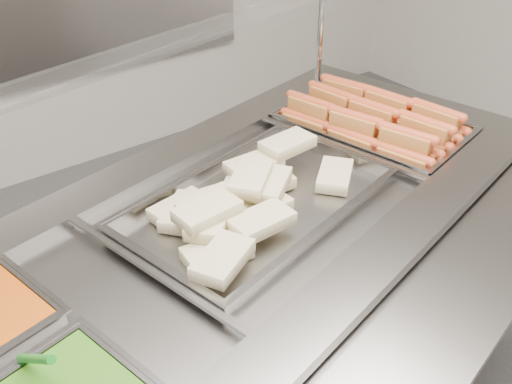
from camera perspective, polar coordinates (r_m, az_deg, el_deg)
steam_counter at (r=1.89m, az=-1.12°, el=-14.04°), size 2.22×1.34×0.99m
tray_rail at (r=1.37m, az=17.00°, el=-12.15°), size 1.99×0.81×0.06m
sneeze_guard at (r=1.53m, az=-8.47°, el=14.25°), size 1.84×0.71×0.48m
pan_hotdogs at (r=2.07m, az=11.50°, el=5.68°), size 0.50×0.67×0.11m
pan_wraps at (r=1.62m, az=0.25°, el=-1.44°), size 0.83×0.59×0.08m
hotdogs_in_buns at (r=2.04m, az=11.74°, el=6.95°), size 0.44×0.61×0.13m
tortilla_wraps at (r=1.56m, az=-1.56°, el=-0.78°), size 0.70×0.44×0.10m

